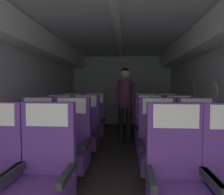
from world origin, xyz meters
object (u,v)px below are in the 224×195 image
at_px(seat_b_right_aisle, 198,150).
at_px(seat_c_left_window, 58,131).
at_px(seat_b_left_window, 35,146).
at_px(seat_c_right_window, 150,133).
at_px(seat_b_right_window, 158,149).
at_px(seat_d_left_window, 72,122).
at_px(flight_attendant, 125,97).
at_px(seat_c_left_aisle, 85,132).
at_px(seat_c_right_aisle, 180,133).
at_px(seat_d_left_aisle, 94,123).
at_px(seat_d_right_window, 146,123).
at_px(seat_a_left_aisle, 44,178).
at_px(seat_d_right_aisle, 168,123).
at_px(seat_a_right_window, 178,182).
at_px(seat_b_left_aisle, 70,147).

bearing_deg(seat_b_right_aisle, seat_c_left_window, 157.51).
height_order(seat_b_left_window, seat_c_right_window, same).
distance_m(seat_b_right_window, seat_d_left_window, 2.31).
distance_m(seat_b_right_aisle, flight_attendant, 2.06).
xyz_separation_m(seat_b_right_window, seat_c_left_window, (-1.57, 0.84, 0.00)).
distance_m(seat_b_left_window, seat_c_left_aisle, 0.96).
bearing_deg(seat_c_right_aisle, seat_c_left_window, 179.73).
bearing_deg(seat_d_left_aisle, seat_d_left_window, 177.87).
height_order(seat_b_right_window, flight_attendant, flight_attendant).
relative_size(seat_c_left_window, seat_d_right_window, 1.00).
distance_m(seat_c_left_aisle, seat_c_right_window, 1.10).
relative_size(seat_a_left_aisle, seat_b_right_aisle, 1.00).
bearing_deg(seat_d_right_aisle, seat_a_right_window, -100.11).
distance_m(seat_b_right_aisle, seat_c_left_window, 2.21).
relative_size(seat_d_left_window, seat_d_right_aisle, 1.00).
distance_m(seat_d_left_window, seat_d_right_window, 1.58).
height_order(seat_c_left_aisle, seat_c_right_window, same).
height_order(seat_c_left_aisle, seat_d_right_aisle, same).
relative_size(seat_d_left_aisle, seat_d_right_window, 1.00).
xyz_separation_m(seat_b_right_aisle, seat_b_right_window, (-0.48, 0.01, 0.00)).
xyz_separation_m(seat_a_left_aisle, seat_b_left_aisle, (-0.02, 0.85, 0.00)).
xyz_separation_m(seat_c_right_window, seat_d_right_aisle, (0.47, 0.87, 0.00)).
bearing_deg(seat_b_right_window, seat_d_right_window, 89.48).
bearing_deg(seat_a_right_window, seat_c_left_aisle, 123.27).
relative_size(seat_c_left_aisle, seat_d_right_window, 1.00).
distance_m(seat_d_left_aisle, seat_d_right_aisle, 1.56).
distance_m(seat_b_left_aisle, flight_attendant, 1.98).
bearing_deg(seat_b_right_aisle, seat_c_right_window, 119.62).
bearing_deg(seat_c_right_window, seat_b_right_window, -90.08).
relative_size(seat_b_left_aisle, seat_c_left_window, 1.00).
height_order(seat_b_left_window, flight_attendant, flight_attendant).
relative_size(seat_c_left_aisle, seat_d_right_aisle, 1.00).
height_order(seat_b_left_aisle, seat_c_right_window, same).
relative_size(seat_b_left_window, seat_c_left_aisle, 1.00).
xyz_separation_m(seat_c_right_aisle, flight_attendant, (-0.91, 0.94, 0.55)).
bearing_deg(seat_a_left_aisle, seat_c_right_window, 57.13).
bearing_deg(seat_d_right_aisle, seat_a_left_aisle, -121.45).
height_order(seat_b_left_window, seat_b_right_aisle, same).
bearing_deg(seat_d_left_window, seat_c_right_window, -28.80).
relative_size(seat_b_left_window, seat_b_left_aisle, 1.00).
distance_m(seat_a_left_aisle, seat_d_left_aisle, 2.53).
xyz_separation_m(seat_c_right_window, seat_d_left_window, (-1.57, 0.86, 0.00)).
bearing_deg(seat_b_right_aisle, seat_d_left_window, 140.24).
xyz_separation_m(seat_b_left_window, seat_b_left_aisle, (0.46, -0.01, 0.00)).
height_order(seat_c_left_aisle, flight_attendant, flight_attendant).
relative_size(seat_c_left_aisle, seat_d_left_aisle, 1.00).
xyz_separation_m(seat_a_left_aisle, seat_b_right_aisle, (1.57, 0.85, 0.00)).
relative_size(seat_a_left_aisle, seat_d_right_window, 1.00).
relative_size(seat_a_right_window, seat_c_left_window, 1.00).
xyz_separation_m(seat_c_right_aisle, seat_d_left_window, (-2.05, 0.86, 0.00)).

